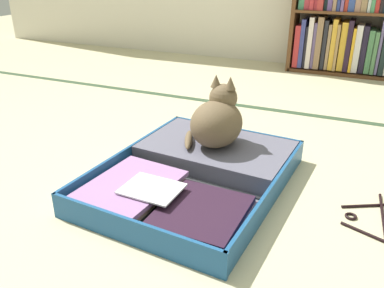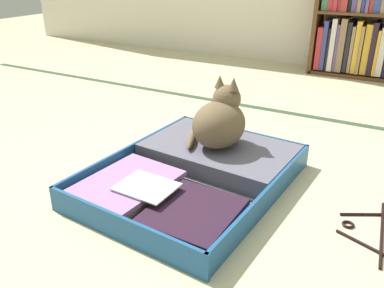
# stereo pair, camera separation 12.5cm
# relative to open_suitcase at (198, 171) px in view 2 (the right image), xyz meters

# --- Properties ---
(ground_plane) EXTENTS (10.00, 10.00, 0.00)m
(ground_plane) POSITION_rel_open_suitcase_xyz_m (-0.02, -0.23, -0.04)
(ground_plane) COLOR #C1B890
(tatami_border) EXTENTS (4.80, 0.05, 0.00)m
(tatami_border) POSITION_rel_open_suitcase_xyz_m (-0.02, 0.94, -0.04)
(tatami_border) COLOR #32482F
(tatami_border) RESTS_ON ground_plane
(open_suitcase) EXTENTS (0.70, 0.88, 0.10)m
(open_suitcase) POSITION_rel_open_suitcase_xyz_m (0.00, 0.00, 0.00)
(open_suitcase) COLOR #1C4F85
(open_suitcase) RESTS_ON ground_plane
(black_cat) EXTENTS (0.28, 0.27, 0.29)m
(black_cat) POSITION_rel_open_suitcase_xyz_m (0.02, 0.16, 0.16)
(black_cat) COLOR brown
(black_cat) RESTS_ON open_suitcase
(clothes_hanger) EXTENTS (0.20, 0.37, 0.01)m
(clothes_hanger) POSITION_rel_open_suitcase_xyz_m (0.65, -0.03, -0.04)
(clothes_hanger) COLOR black
(clothes_hanger) RESTS_ON ground_plane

